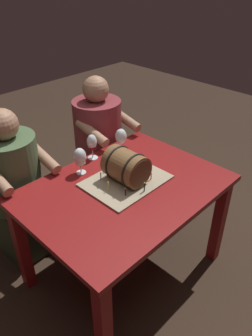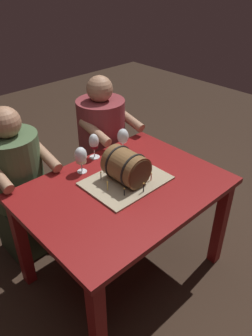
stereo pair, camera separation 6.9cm
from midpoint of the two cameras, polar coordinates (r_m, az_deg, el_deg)
ground_plane at (r=2.49m, az=-1.00°, el=-17.15°), size 8.00×8.00×0.00m
dining_table at (r=2.05m, az=-1.17°, el=-5.90°), size 1.22×0.90×0.74m
barrel_cake at (r=1.98m, az=-1.00°, el=-0.13°), size 0.49×0.37×0.22m
wine_glass_white at (r=2.07m, az=-8.99°, el=1.84°), size 0.08×0.08×0.18m
wine_glass_red at (r=2.22m, az=-6.85°, el=4.32°), size 0.07×0.07×0.18m
wine_glass_empty at (r=2.25m, az=-1.78°, el=5.45°), size 0.08×0.08×0.20m
person_seated_left at (r=2.39m, az=-19.22°, el=-3.95°), size 0.40×0.48×1.16m
person_seated_right at (r=2.71m, az=-5.45°, el=3.06°), size 0.41×0.48×1.19m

